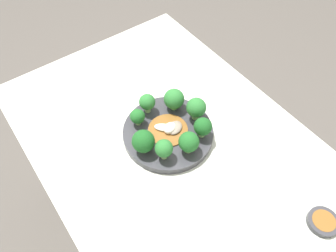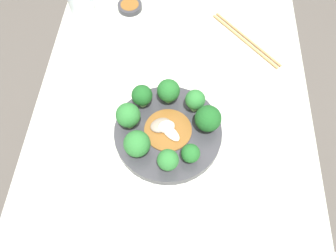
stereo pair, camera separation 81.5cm
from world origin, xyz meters
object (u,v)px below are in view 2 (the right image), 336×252
broccoli_southwest (142,96)px  sauce_dish (130,6)px  stirfry_center (166,128)px  plate (168,132)px  broccoli_south (128,115)px  broccoli_north (208,119)px  broccoli_southeast (137,144)px  broccoli_west (169,91)px  drinking_glass (81,2)px  broccoli_northwest (195,100)px  chopsticks (246,40)px  broccoli_east (166,160)px  broccoli_northeast (191,153)px

broccoli_southwest → sauce_dish: size_ratio=0.88×
stirfry_center → broccoli_southwest: bearing=-137.3°
plate → broccoli_south: 0.10m
broccoli_north → broccoli_southeast: size_ratio=1.05×
broccoli_southeast → sauce_dish: size_ratio=0.93×
broccoli_west → drinking_glass: drinking_glass is taller
broccoli_southwest → sauce_dish: bearing=-167.6°
broccoli_north → sauce_dish: broccoli_north is taller
broccoli_southeast → broccoli_northwest: bearing=134.6°
broccoli_north → broccoli_southeast: broccoli_north is taller
drinking_glass → plate: bearing=35.6°
broccoli_southeast → chopsticks: 0.44m
broccoli_southwest → plate: bearing=44.2°
broccoli_north → chopsticks: (-0.29, 0.11, -0.06)m
broccoli_southwest → broccoli_east: 0.17m
plate → sauce_dish: 0.43m
broccoli_southeast → broccoli_north: bearing=115.2°
broccoli_north → drinking_glass: drinking_glass is taller
broccoli_north → broccoli_northwest: broccoli_north is taller
broccoli_west → chopsticks: 0.30m
plate → chopsticks: plate is taller
broccoli_south → broccoli_west: size_ratio=1.07×
plate → broccoli_northeast: (0.07, 0.05, 0.04)m
broccoli_north → chopsticks: 0.31m
broccoli_northwest → drinking_glass: drinking_glass is taller
chopsticks → plate: bearing=-32.3°
stirfry_center → broccoli_northwest: bearing=134.1°
broccoli_northwest → sauce_dish: size_ratio=0.88×
plate → broccoli_east: bearing=1.1°
broccoli_south → broccoli_west: (-0.07, 0.08, -0.00)m
broccoli_northeast → drinking_glass: drinking_glass is taller
broccoli_north → stirfry_center: (0.01, -0.09, -0.03)m
chopsticks → broccoli_northeast: bearing=-20.8°
broccoli_east → plate: bearing=-178.9°
broccoli_southeast → drinking_glass: 0.47m
broccoli_south → broccoli_northeast: broccoli_south is taller
plate → broccoli_southwest: (-0.06, -0.06, 0.05)m
broccoli_northwest → stirfry_center: 0.09m
drinking_glass → sauce_dish: 0.14m
broccoli_northwest → chopsticks: broccoli_northwest is taller
stirfry_center → sauce_dish: (-0.40, -0.13, -0.02)m
broccoli_east → chopsticks: (-0.39, 0.19, -0.05)m
broccoli_east → drinking_glass: bearing=-149.8°
broccoli_northeast → broccoli_west: 0.16m
broccoli_north → broccoli_south: bearing=-88.3°
broccoli_northwest → plate: bearing=-43.0°
broccoli_east → broccoli_north: bearing=140.5°
broccoli_north → broccoli_northwest: bearing=-148.4°
broccoli_west → plate: bearing=3.0°
broccoli_east → broccoli_southwest: bearing=-157.0°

